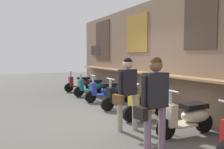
% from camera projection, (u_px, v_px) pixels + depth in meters
% --- Properties ---
extents(ground_plane, '(33.77, 33.77, 0.00)m').
position_uv_depth(ground_plane, '(101.00, 118.00, 6.03)').
color(ground_plane, '#56544F').
extents(market_stall_facade, '(12.06, 0.61, 3.33)m').
position_uv_depth(market_stall_facade, '(163.00, 55.00, 6.82)').
color(market_stall_facade, '#7F6651').
rests_on(market_stall_facade, ground_plane).
extents(scooter_maroon, '(0.46, 1.40, 0.97)m').
position_uv_depth(scooter_maroon, '(81.00, 83.00, 10.59)').
color(scooter_maroon, maroon).
rests_on(scooter_maroon, ground_plane).
extents(scooter_teal, '(0.46, 1.40, 0.97)m').
position_uv_depth(scooter_teal, '(92.00, 86.00, 9.41)').
color(scooter_teal, '#197075').
rests_on(scooter_teal, ground_plane).
extents(scooter_blue, '(0.48, 1.40, 0.97)m').
position_uv_depth(scooter_blue, '(106.00, 91.00, 8.24)').
color(scooter_blue, '#233D9E').
rests_on(scooter_blue, ground_plane).
extents(scooter_black, '(0.46, 1.40, 0.97)m').
position_uv_depth(scooter_black, '(124.00, 96.00, 7.08)').
color(scooter_black, black).
rests_on(scooter_black, ground_plane).
extents(scooter_yellow, '(0.46, 1.40, 0.97)m').
position_uv_depth(scooter_yellow, '(149.00, 104.00, 5.95)').
color(scooter_yellow, gold).
rests_on(scooter_yellow, ground_plane).
extents(scooter_cream, '(0.47, 1.40, 0.97)m').
position_uv_depth(scooter_cream, '(189.00, 117.00, 4.72)').
color(scooter_cream, beige).
rests_on(scooter_cream, ground_plane).
extents(shopper_with_handbag, '(0.40, 0.64, 1.60)m').
position_uv_depth(shopper_with_handbag, '(127.00, 87.00, 4.95)').
color(shopper_with_handbag, '#ADA393').
rests_on(shopper_with_handbag, ground_plane).
extents(shopper_browsing, '(0.28, 0.64, 1.62)m').
position_uv_depth(shopper_browsing, '(155.00, 96.00, 3.71)').
color(shopper_browsing, gray).
rests_on(shopper_browsing, ground_plane).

